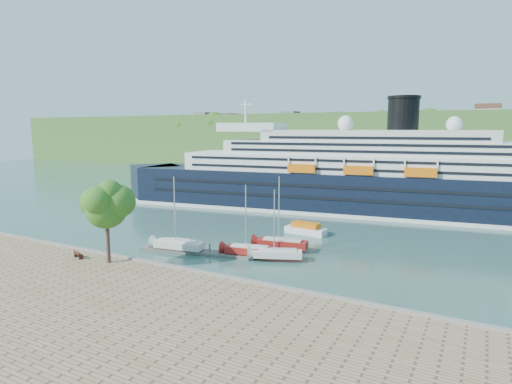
{
  "coord_description": "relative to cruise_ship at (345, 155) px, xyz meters",
  "views": [
    {
      "loc": [
        35.56,
        -39.89,
        17.93
      ],
      "look_at": [
        -2.06,
        30.0,
        6.08
      ],
      "focal_mm": 30.0,
      "sensor_mm": 36.0,
      "label": 1
    }
  ],
  "objects": [
    {
      "name": "quay_coping",
      "position": [
        -8.81,
        -50.29,
        -11.09
      ],
      "size": [
        220.0,
        0.5,
        0.3
      ],
      "primitive_type": "cube",
      "color": "slate",
      "rests_on": "promenade"
    },
    {
      "name": "sailboat_white_far",
      "position": [
        2.62,
        -38.89,
        -7.55
      ],
      "size": [
        7.48,
        4.67,
        9.38
      ],
      "primitive_type": null,
      "rotation": [
        0.0,
        0.0,
        0.4
      ],
      "color": "silver",
      "rests_on": "ground"
    },
    {
      "name": "cruise_ship",
      "position": [
        0.0,
        0.0,
        0.0
      ],
      "size": [
        110.14,
        30.62,
        24.47
      ],
      "primitive_type": null,
      "rotation": [
        0.0,
        0.0,
        0.14
      ],
      "color": "black",
      "rests_on": "ground"
    },
    {
      "name": "sailboat_white_near",
      "position": [
        -11.89,
        -41.94,
        -6.95
      ],
      "size": [
        8.44,
        3.52,
        10.57
      ],
      "primitive_type": null,
      "rotation": [
        0.0,
        0.0,
        0.16
      ],
      "color": "silver",
      "rests_on": "ground"
    },
    {
      "name": "promenade_tree",
      "position": [
        -14.66,
        -52.62,
        -5.47
      ],
      "size": [
        6.97,
        6.97,
        11.54
      ],
      "primitive_type": null,
      "color": "#316A1B",
      "rests_on": "promenade"
    },
    {
      "name": "ground",
      "position": [
        -8.81,
        -50.09,
        -12.24
      ],
      "size": [
        400.0,
        400.0,
        0.0
      ],
      "primitive_type": "plane",
      "color": "#2F544B",
      "rests_on": "ground"
    },
    {
      "name": "far_hillside",
      "position": [
        -8.81,
        94.91,
        -0.24
      ],
      "size": [
        400.0,
        50.0,
        24.0
      ],
      "primitive_type": "cube",
      "color": "#2E5A24",
      "rests_on": "ground"
    },
    {
      "name": "park_bench",
      "position": [
        -19.58,
        -53.19,
        -10.67
      ],
      "size": [
        1.92,
        1.21,
        1.14
      ],
      "primitive_type": null,
      "rotation": [
        0.0,
        0.0,
        -0.29
      ],
      "color": "#411E12",
      "rests_on": "promenade"
    },
    {
      "name": "tender_launch",
      "position": [
        0.4,
        -23.05,
        -11.24
      ],
      "size": [
        7.4,
        3.11,
        1.99
      ],
      "primitive_type": null,
      "rotation": [
        0.0,
        0.0,
        -0.09
      ],
      "color": "orange",
      "rests_on": "ground"
    },
    {
      "name": "floating_pontoon",
      "position": [
        -9.23,
        -41.19,
        -12.04
      ],
      "size": [
        17.96,
        5.7,
        0.4
      ],
      "primitive_type": null,
      "rotation": [
        0.0,
        0.0,
        0.2
      ],
      "color": "#69635D",
      "rests_on": "ground"
    },
    {
      "name": "sailboat_extra",
      "position": [
        1.12,
        -34.13,
        -6.97
      ],
      "size": [
        8.43,
        3.71,
        10.53
      ],
      "primitive_type": null,
      "rotation": [
        0.0,
        0.0,
        0.18
      ],
      "color": "maroon",
      "rests_on": "ground"
    },
    {
      "name": "sailboat_red",
      "position": [
        -1.56,
        -39.34,
        -7.34
      ],
      "size": [
        7.84,
        3.46,
        9.8
      ],
      "primitive_type": null,
      "rotation": [
        0.0,
        0.0,
        0.18
      ],
      "color": "maroon",
      "rests_on": "ground"
    }
  ]
}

